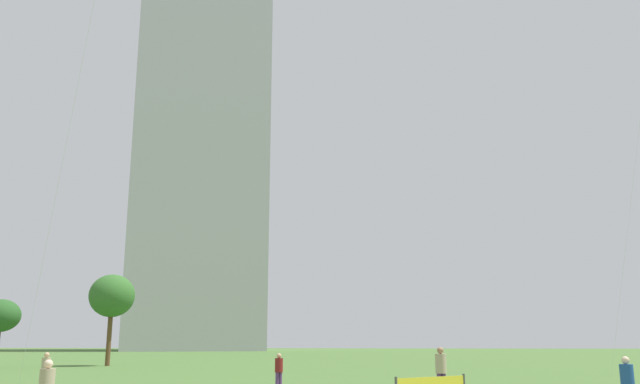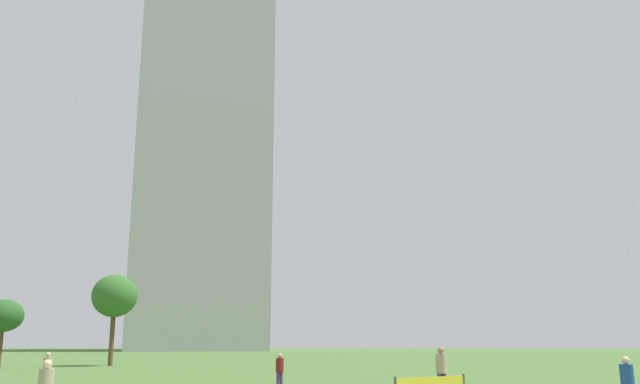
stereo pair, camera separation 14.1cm
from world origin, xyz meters
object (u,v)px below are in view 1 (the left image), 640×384
(person_standing_2, at_px, (46,369))
(distant_highrise_0, at_px, (201,146))
(person_standing_1, at_px, (279,369))
(person_standing_3, at_px, (441,369))
(park_tree_1, at_px, (112,296))
(person_standing_4, at_px, (628,382))
(park_tree_0, at_px, (0,316))

(person_standing_2, bearing_deg, distant_highrise_0, 54.16)
(person_standing_1, relative_size, distant_highrise_0, 0.02)
(person_standing_2, relative_size, person_standing_3, 0.87)
(person_standing_3, height_order, park_tree_1, park_tree_1)
(person_standing_3, distance_m, person_standing_4, 7.45)
(person_standing_2, xyz_separation_m, person_standing_3, (16.08, -1.22, 0.14))
(person_standing_4, bearing_deg, person_standing_3, -49.08)
(person_standing_2, height_order, distant_highrise_0, distant_highrise_0)
(person_standing_3, height_order, person_standing_4, person_standing_3)
(person_standing_2, height_order, park_tree_0, park_tree_0)
(person_standing_1, bearing_deg, park_tree_0, -68.96)
(park_tree_0, distance_m, distant_highrise_0, 85.55)
(person_standing_1, bearing_deg, distant_highrise_0, -102.77)
(person_standing_1, distance_m, park_tree_0, 31.29)
(person_standing_1, bearing_deg, person_standing_3, 123.06)
(person_standing_1, xyz_separation_m, distant_highrise_0, (-29.97, 96.66, 39.66))
(person_standing_1, bearing_deg, person_standing_4, 111.06)
(person_standing_3, bearing_deg, person_standing_2, -27.55)
(distant_highrise_0, bearing_deg, person_standing_3, -86.20)
(person_standing_2, distance_m, person_standing_3, 16.13)
(person_standing_3, relative_size, person_standing_4, 1.11)
(person_standing_2, xyz_separation_m, park_tree_1, (-8.17, 26.83, 4.71))
(person_standing_4, relative_size, distant_highrise_0, 0.02)
(person_standing_4, height_order, park_tree_0, park_tree_0)
(person_standing_1, height_order, park_tree_0, park_tree_0)
(person_standing_2, height_order, person_standing_4, person_standing_4)
(person_standing_1, xyz_separation_m, person_standing_4, (11.34, -9.16, 0.07))
(park_tree_0, bearing_deg, distant_highrise_0, 94.27)
(person_standing_1, bearing_deg, person_standing_2, -17.13)
(person_standing_3, bearing_deg, distant_highrise_0, -93.11)
(person_standing_1, bearing_deg, park_tree_1, -84.48)
(distant_highrise_0, bearing_deg, park_tree_0, -102.04)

